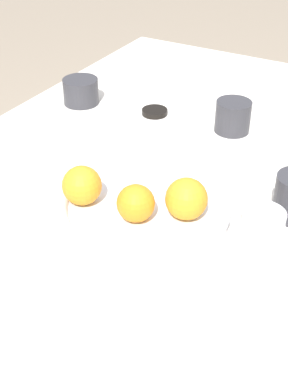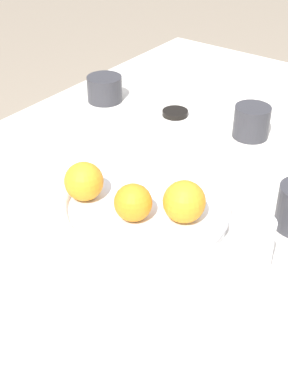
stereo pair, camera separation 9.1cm
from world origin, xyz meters
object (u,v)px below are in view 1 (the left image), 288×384
Objects in this scene: cup_2 at (233,116)px; napkin at (125,70)px; cup_1 at (81,91)px; orange_1 at (136,203)px; soy_dish at (155,112)px; orange_0 at (186,199)px; water_glass at (259,242)px; fruit_platter at (144,208)px; orange_2 at (82,185)px.

napkin is at bearing 154.54° from cup_2.
napkin is at bearing 93.94° from cup_1.
cup_1 is 0.24m from napkin.
orange_1 is 1.05× the size of soy_dish.
water_glass reaches higher than orange_0.
water_glass reaches higher than cup_2.
orange_0 is 1.17× the size of soy_dish.
orange_0 is 0.15m from water_glass.
water_glass is at bearing 1.07° from orange_1.
cup_1 is (-0.37, 0.33, 0.02)m from fruit_platter.
napkin is at bearing 135.00° from water_glass.
cup_1 is at bearing 135.23° from orange_1.
orange_1 is at bearing 1.66° from orange_2.
orange_2 is 0.46m from cup_1.
cup_1 is at bearing -173.14° from cup_2.
orange_1 is at bearing -57.22° from napkin.
orange_1 is at bearing -65.46° from soy_dish.
orange_0 is 1.03× the size of orange_2.
fruit_platter is 0.05m from orange_1.
orange_1 reaches higher than soy_dish.
fruit_platter is 0.22m from water_glass.
orange_2 is at bearing -54.37° from cup_1.
cup_1 is (-0.58, 0.37, -0.02)m from water_glass.
napkin is at bearing 124.10° from fruit_platter.
orange_1 is 0.21m from water_glass.
orange_0 is at bearing -36.06° from cup_1.
orange_2 is 0.67m from napkin.
orange_2 is 0.32m from water_glass.
water_glass is 0.46m from cup_2.
soy_dish is at bearing 115.99° from fruit_platter.
orange_1 reaches higher than cup_2.
water_glass is at bearing -9.27° from fruit_platter.
cup_2 reaches higher than napkin.
soy_dish reaches higher than napkin.
cup_2 is at bearing 74.95° from orange_2.
fruit_platter is at bearing -64.01° from soy_dish.
orange_2 is at bearing -156.69° from fruit_platter.
water_glass is 1.37× the size of cup_2.
cup_2 reaches higher than fruit_platter.
water_glass is at bearing 1.27° from orange_2.
orange_0 is at bearing 34.70° from orange_1.
napkin is (-0.46, 0.56, -0.05)m from orange_0.
orange_1 is 0.45m from soy_dish.
cup_2 is at bearing 87.90° from fruit_platter.
soy_dish is at bearing 101.00° from orange_2.
fruit_platter is at bearing -92.10° from cup_2.
orange_2 is at bearing -64.98° from napkin.
orange_1 is at bearing -178.93° from water_glass.
water_glass reaches higher than fruit_platter.
water_glass is at bearing -45.35° from soy_dish.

